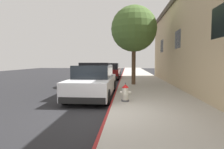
% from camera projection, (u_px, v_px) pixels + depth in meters
% --- Properties ---
extents(ground_plane, '(34.58, 60.00, 0.20)m').
position_uv_depth(ground_plane, '(73.00, 82.00, 16.30)').
color(ground_plane, '#232326').
extents(sidewalk_pavement, '(3.64, 60.00, 0.13)m').
position_uv_depth(sidewalk_pavement, '(142.00, 81.00, 15.80)').
color(sidewalk_pavement, '#ADA89E').
rests_on(sidewalk_pavement, ground).
extents(curb_painted_edge, '(0.08, 60.00, 0.13)m').
position_uv_depth(curb_painted_edge, '(120.00, 81.00, 15.95)').
color(curb_painted_edge, maroon).
rests_on(curb_painted_edge, ground).
extents(police_cruiser, '(1.94, 4.84, 1.68)m').
position_uv_depth(police_cruiser, '(94.00, 82.00, 9.17)').
color(police_cruiser, white).
rests_on(police_cruiser, ground).
extents(parked_car_silver_ahead, '(1.94, 4.84, 1.56)m').
position_uv_depth(parked_car_silver_ahead, '(110.00, 71.00, 18.71)').
color(parked_car_silver_ahead, maroon).
rests_on(parked_car_silver_ahead, ground).
extents(fire_hydrant, '(0.44, 0.40, 0.76)m').
position_uv_depth(fire_hydrant, '(125.00, 93.00, 7.53)').
color(fire_hydrant, '#4C4C51').
rests_on(fire_hydrant, sidewalk_pavement).
extents(street_tree, '(3.15, 3.15, 5.42)m').
position_uv_depth(street_tree, '(134.00, 29.00, 12.79)').
color(street_tree, brown).
rests_on(street_tree, sidewalk_pavement).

